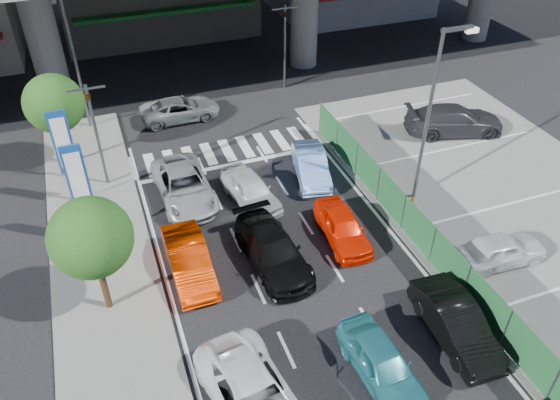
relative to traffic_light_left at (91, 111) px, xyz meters
name	(u,v)px	position (x,y,z in m)	size (l,w,h in m)	color
ground	(329,337)	(6.20, -12.00, -3.94)	(120.00, 120.00, 0.00)	black
parking_lot	(543,230)	(17.20, -10.00, -3.91)	(12.00, 28.00, 0.06)	#61615F
sidewalk_left	(110,306)	(-0.80, -8.00, -3.88)	(4.00, 30.00, 0.12)	#61615F
fence_run	(447,262)	(11.50, -11.00, -3.04)	(0.16, 22.00, 1.80)	#1C532A
traffic_light_left	(91,111)	(0.00, 0.00, 0.00)	(1.60, 1.24, 5.20)	#595B60
traffic_light_right	(285,26)	(11.70, 7.00, 0.00)	(1.60, 1.24, 5.20)	#595B60
street_lamp_right	(434,105)	(13.37, -6.00, 0.83)	(1.65, 0.22, 8.00)	#595B60
street_lamp_left	(75,45)	(-0.13, 6.00, 0.83)	(1.65, 0.22, 8.00)	#595B60
signboard_near	(78,182)	(-1.00, -4.01, -0.87)	(0.80, 0.14, 4.70)	#595B60
signboard_far	(64,145)	(-1.40, -1.01, -0.87)	(0.80, 0.14, 4.70)	#595B60
tree_near	(91,238)	(-0.80, -8.00, -0.55)	(2.80, 2.80, 4.80)	#382314
tree_far	(54,104)	(-1.60, 2.50, -0.55)	(2.80, 2.80, 4.80)	#382314
sedan_white_mid_left	(254,398)	(2.89, -13.82, -3.25)	(2.29, 4.97, 1.38)	white
taxi_teal_mid	(382,363)	(7.08, -14.00, -3.28)	(1.55, 3.85, 1.31)	teal
hatch_black_mid_right	(456,323)	(10.23, -13.47, -3.25)	(1.46, 4.19, 1.38)	black
taxi_orange_left	(189,260)	(2.37, -7.26, -3.25)	(1.46, 4.19, 1.38)	red
sedan_black_mid	(273,250)	(5.61, -7.85, -3.25)	(1.93, 4.76, 1.38)	black
taxi_orange_right	(343,227)	(8.83, -7.47, -3.29)	(1.52, 3.78, 1.29)	#F02002
wagon_silver_front_left	(184,186)	(3.26, -2.35, -3.25)	(2.29, 4.97, 1.38)	#9DA0A4
sedan_white_front_mid	(250,190)	(6.02, -3.65, -3.27)	(1.58, 3.93, 1.34)	silver
kei_truck_front_right	(311,165)	(9.39, -2.74, -3.27)	(1.40, 4.01, 1.32)	#587EBF
crossing_wagon_silver	(180,109)	(4.67, 5.22, -3.32)	(2.06, 4.46, 1.24)	#A6AAAE
parked_sedan_white	(500,250)	(14.03, -10.96, -3.23)	(1.52, 3.78, 1.29)	silver
parked_sedan_dgrey	(454,120)	(18.33, -1.59, -3.11)	(2.15, 5.30, 1.54)	#2E2E33
traffic_cone	(412,202)	(12.67, -6.70, -3.53)	(0.36, 0.36, 0.69)	#EC4A0D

